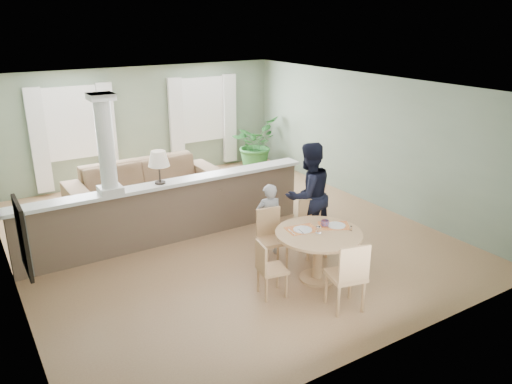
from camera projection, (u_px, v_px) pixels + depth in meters
ground at (222, 234)px, 9.22m from camera, size 8.00×8.00×0.00m
room_shell at (202, 131)px, 9.10m from camera, size 7.02×8.02×2.71m
pony_wall at (165, 205)px, 8.65m from camera, size 5.32×0.38×2.70m
sofa at (146, 185)px, 10.42m from camera, size 3.20×1.28×0.93m
houseplant at (255, 144)px, 12.90m from camera, size 1.60×1.56×1.35m
dining_table at (319, 242)px, 7.43m from camera, size 1.30×1.30×0.88m
chair_far_boy at (271, 235)px, 7.92m from camera, size 0.49×0.49×0.94m
chair_far_man at (312, 225)px, 8.32m from camera, size 0.51×0.51×0.93m
chair_near at (349, 274)px, 6.64m from camera, size 0.56×0.56×1.02m
chair_side at (268, 267)px, 7.03m from camera, size 0.44×0.44×0.84m
child_person at (269, 220)px, 8.23m from camera, size 0.51×0.39×1.25m
man_person at (308, 195)px, 8.49m from camera, size 0.91×0.71×1.84m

